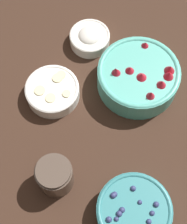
% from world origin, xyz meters
% --- Properties ---
extents(ground_plane, '(4.00, 4.00, 0.00)m').
position_xyz_m(ground_plane, '(0.00, 0.00, 0.00)').
color(ground_plane, '#382319').
extents(bowl_strawberries, '(0.24, 0.24, 0.10)m').
position_xyz_m(bowl_strawberries, '(0.13, -0.07, 0.05)').
color(bowl_strawberries, '#56B7A8').
rests_on(bowl_strawberries, ground_plane).
extents(bowl_blueberries, '(0.19, 0.19, 0.07)m').
position_xyz_m(bowl_blueberries, '(-0.24, -0.15, 0.04)').
color(bowl_blueberries, teal).
rests_on(bowl_blueberries, ground_plane).
extents(bowl_bananas, '(0.15, 0.15, 0.05)m').
position_xyz_m(bowl_bananas, '(0.02, 0.15, 0.03)').
color(bowl_bananas, white).
rests_on(bowl_bananas, ground_plane).
extents(bowl_cream, '(0.12, 0.12, 0.05)m').
position_xyz_m(bowl_cream, '(0.23, 0.11, 0.03)').
color(bowl_cream, white).
rests_on(bowl_cream, ground_plane).
extents(jar_chocolate, '(0.09, 0.09, 0.10)m').
position_xyz_m(jar_chocolate, '(-0.21, 0.06, 0.04)').
color(jar_chocolate, '#4C3D33').
rests_on(jar_chocolate, ground_plane).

